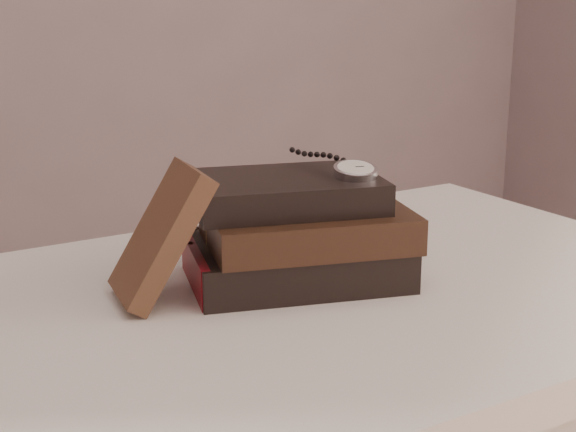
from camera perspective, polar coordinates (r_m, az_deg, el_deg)
table at (r=0.96m, az=-0.39°, el=-10.37°), size 1.00×0.60×0.75m
book_stack at (r=0.95m, az=0.60°, el=-1.11°), size 0.27×0.22×0.12m
journal at (r=0.89m, az=-8.42°, el=-1.24°), size 0.11×0.11×0.14m
pocket_watch at (r=0.94m, az=4.26°, el=3.12°), size 0.06×0.15×0.02m
eyeglasses at (r=1.00m, az=-5.21°, el=0.45°), size 0.13×0.14×0.05m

